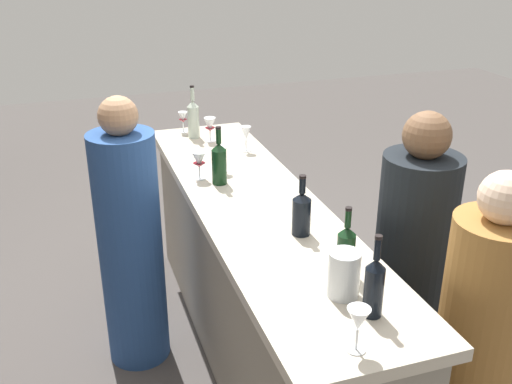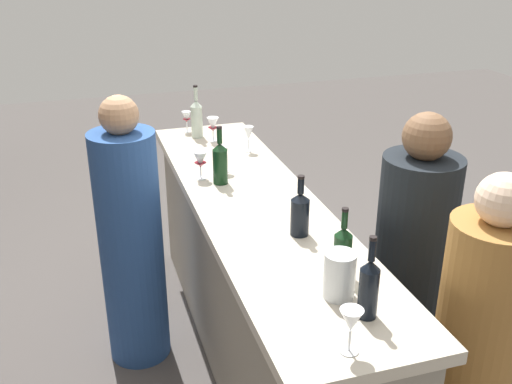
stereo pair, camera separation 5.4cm
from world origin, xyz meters
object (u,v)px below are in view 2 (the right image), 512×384
object	(u,v)px
wine_bottle_second_right_dark_green	(220,162)
wine_glass_far_right	(200,161)
wine_bottle_second_left_dark_green	(343,250)
wine_glass_far_center	(186,118)
wine_bottle_center_near_black	(300,213)
wine_bottle_rightmost_clear_pale	(197,118)
wine_glass_near_left	(249,134)
wine_glass_far_left	(351,322)
wine_glass_near_right	(224,154)
person_center_guest	(476,352)
wine_glass_near_center	(213,126)
person_left_guest	(410,273)
water_pitcher	(339,275)
person_right_guest	(131,244)
wine_bottle_leftmost_near_black	(369,287)

from	to	relation	value
wine_bottle_second_right_dark_green	wine_glass_far_right	size ratio (longest dim) A/B	2.05
wine_bottle_second_left_dark_green	wine_glass_far_center	world-z (taller)	wine_bottle_second_left_dark_green
wine_bottle_center_near_black	wine_bottle_rightmost_clear_pale	distance (m)	1.46
wine_glass_near_left	wine_glass_far_left	bearing A→B (deg)	172.97
wine_glass_far_left	wine_bottle_rightmost_clear_pale	bearing A→B (deg)	0.18
wine_bottle_rightmost_clear_pale	wine_glass_near_right	xyz separation A→B (m)	(-0.63, -0.02, -0.03)
wine_bottle_second_right_dark_green	person_center_guest	world-z (taller)	person_center_guest
wine_glass_near_center	person_left_guest	size ratio (longest dim) A/B	0.10
wine_glass_near_left	wine_glass_far_right	distance (m)	0.50
wine_glass_near_center	water_pitcher	distance (m)	1.83
wine_glass_near_center	person_right_guest	bearing A→B (deg)	139.27
wine_bottle_leftmost_near_black	wine_glass_far_right	world-z (taller)	wine_bottle_leftmost_near_black
wine_glass_near_left	wine_glass_far_left	xyz separation A→B (m)	(-1.88, 0.23, 0.01)
wine_bottle_center_near_black	wine_bottle_second_right_dark_green	size ratio (longest dim) A/B	0.89
wine_bottle_second_left_dark_green	water_pitcher	bearing A→B (deg)	151.33
wine_bottle_center_near_black	wine_glass_near_right	xyz separation A→B (m)	(0.82, 0.13, -0.00)
wine_glass_far_right	water_pitcher	size ratio (longest dim) A/B	0.86
wine_bottle_second_right_dark_green	wine_glass_near_right	world-z (taller)	wine_bottle_second_right_dark_green
wine_glass_far_right	person_center_guest	distance (m)	1.62
wine_glass_far_left	person_right_guest	distance (m)	1.56
wine_bottle_center_near_black	wine_bottle_second_right_dark_green	distance (m)	0.69
wine_bottle_leftmost_near_black	person_left_guest	world-z (taller)	person_left_guest
wine_bottle_leftmost_near_black	person_center_guest	distance (m)	0.67
wine_glass_near_left	wine_glass_far_right	bearing A→B (deg)	132.76
person_center_guest	wine_bottle_second_right_dark_green	bearing A→B (deg)	-74.68
wine_glass_near_left	wine_bottle_center_near_black	bearing A→B (deg)	174.95
wine_bottle_rightmost_clear_pale	person_center_guest	xyz separation A→B (m)	(-2.05, -0.66, -0.43)
wine_bottle_second_left_dark_green	wine_glass_far_center	size ratio (longest dim) A/B	2.03
wine_glass_far_right	wine_glass_near_left	bearing A→B (deg)	-47.24
wine_glass_far_right	water_pitcher	world-z (taller)	water_pitcher
wine_bottle_leftmost_near_black	wine_glass_near_center	bearing A→B (deg)	1.90
wine_bottle_center_near_black	person_center_guest	distance (m)	0.89
wine_glass_near_left	person_left_guest	bearing A→B (deg)	-157.59
water_pitcher	person_right_guest	xyz separation A→B (m)	(1.12, 0.64, -0.36)
wine_glass_near_center	person_right_guest	distance (m)	1.01
wine_bottle_second_left_dark_green	person_right_guest	xyz separation A→B (m)	(0.98, 0.71, -0.38)
wine_bottle_center_near_black	wine_bottle_leftmost_near_black	bearing A→B (deg)	-179.71
wine_glass_near_center	person_right_guest	world-z (taller)	person_right_guest
person_left_guest	person_center_guest	xyz separation A→B (m)	(-0.57, 0.04, -0.02)
water_pitcher	wine_bottle_rightmost_clear_pale	bearing A→B (deg)	3.08
wine_bottle_leftmost_near_black	person_right_guest	distance (m)	1.48
wine_bottle_rightmost_clear_pale	wine_glass_far_center	size ratio (longest dim) A/B	2.44
person_left_guest	wine_bottle_rightmost_clear_pale	bearing A→B (deg)	-69.77
wine_glass_near_left	wine_glass_far_right	world-z (taller)	wine_glass_near_left
wine_glass_far_center	wine_bottle_rightmost_clear_pale	bearing A→B (deg)	-161.35
person_center_guest	person_left_guest	bearing A→B (deg)	-108.32
wine_bottle_second_left_dark_green	person_right_guest	size ratio (longest dim) A/B	0.19
wine_glass_far_right	wine_glass_near_right	bearing A→B (deg)	-66.87
wine_glass_near_center	person_center_guest	distance (m)	2.07
wine_bottle_leftmost_near_black	person_center_guest	size ratio (longest dim) A/B	0.22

